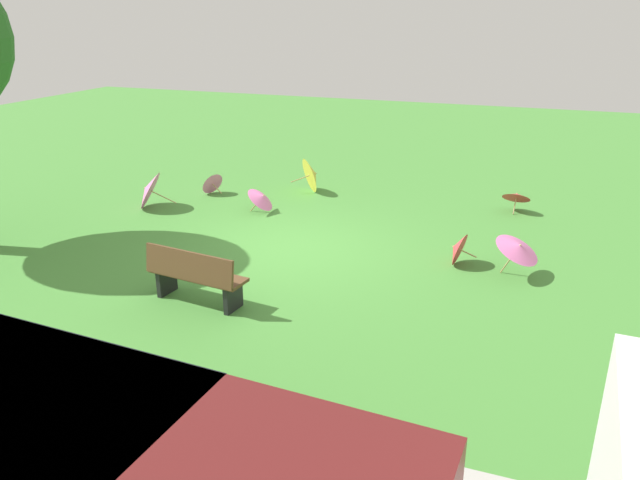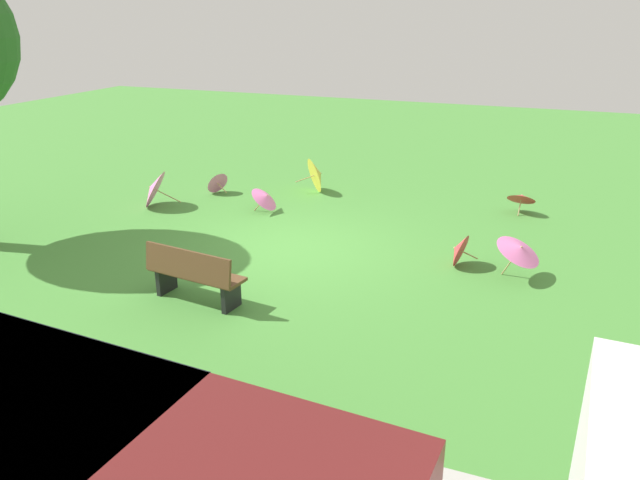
{
  "view_description": "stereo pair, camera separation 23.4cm",
  "coord_description": "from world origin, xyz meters",
  "px_view_note": "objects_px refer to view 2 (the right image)",
  "views": [
    {
      "loc": [
        -4.3,
        9.93,
        4.29
      ],
      "look_at": [
        -0.95,
        0.84,
        0.6
      ],
      "focal_mm": 34.31,
      "sensor_mm": 36.0,
      "label": 1
    },
    {
      "loc": [
        -4.52,
        9.84,
        4.29
      ],
      "look_at": [
        -0.95,
        0.84,
        0.6
      ],
      "focal_mm": 34.31,
      "sensor_mm": 36.0,
      "label": 2
    }
  ],
  "objects_px": {
    "parasol_pink_2": "(520,250)",
    "parasol_yellow_1": "(317,174)",
    "park_bench": "(194,274)",
    "parasol_pink_3": "(266,197)",
    "parasol_red_1": "(458,249)",
    "parasol_pink_1": "(217,182)",
    "parasol_pink_0": "(153,188)",
    "parasol_red_0": "(522,197)"
  },
  "relations": [
    {
      "from": "parasol_red_0",
      "to": "parasol_red_1",
      "type": "height_order",
      "value": "parasol_red_1"
    },
    {
      "from": "park_bench",
      "to": "parasol_pink_0",
      "type": "relative_size",
      "value": 1.54
    },
    {
      "from": "park_bench",
      "to": "parasol_pink_3",
      "type": "distance_m",
      "value": 4.54
    },
    {
      "from": "park_bench",
      "to": "parasol_pink_3",
      "type": "xyz_separation_m",
      "value": [
        0.98,
        -4.43,
        -0.12
      ]
    },
    {
      "from": "parasol_red_0",
      "to": "parasol_pink_0",
      "type": "height_order",
      "value": "parasol_pink_0"
    },
    {
      "from": "park_bench",
      "to": "parasol_pink_2",
      "type": "height_order",
      "value": "park_bench"
    },
    {
      "from": "parasol_pink_3",
      "to": "parasol_red_0",
      "type": "bearing_deg",
      "value": -159.24
    },
    {
      "from": "park_bench",
      "to": "parasol_yellow_1",
      "type": "xyz_separation_m",
      "value": [
        0.51,
        -6.37,
        -0.02
      ]
    },
    {
      "from": "parasol_yellow_1",
      "to": "parasol_pink_2",
      "type": "bearing_deg",
      "value": 144.39
    },
    {
      "from": "parasol_red_0",
      "to": "parasol_pink_1",
      "type": "xyz_separation_m",
      "value": [
        7.1,
        1.1,
        -0.09
      ]
    },
    {
      "from": "park_bench",
      "to": "parasol_red_0",
      "type": "height_order",
      "value": "park_bench"
    },
    {
      "from": "parasol_pink_1",
      "to": "park_bench",
      "type": "bearing_deg",
      "value": 117.41
    },
    {
      "from": "parasol_red_1",
      "to": "parasol_pink_3",
      "type": "height_order",
      "value": "parasol_red_1"
    },
    {
      "from": "parasol_pink_0",
      "to": "parasol_pink_3",
      "type": "xyz_separation_m",
      "value": [
        -2.57,
        -0.6,
        -0.1
      ]
    },
    {
      "from": "parasol_red_0",
      "to": "parasol_pink_1",
      "type": "bearing_deg",
      "value": 8.84
    },
    {
      "from": "parasol_pink_3",
      "to": "parasol_pink_1",
      "type": "bearing_deg",
      "value": -26.85
    },
    {
      "from": "parasol_pink_1",
      "to": "parasol_yellow_1",
      "type": "xyz_separation_m",
      "value": [
        -2.26,
        -1.03,
        0.16
      ]
    },
    {
      "from": "parasol_yellow_1",
      "to": "parasol_red_1",
      "type": "bearing_deg",
      "value": 139.7
    },
    {
      "from": "parasol_pink_3",
      "to": "parasol_yellow_1",
      "type": "bearing_deg",
      "value": -103.54
    },
    {
      "from": "parasol_red_0",
      "to": "parasol_pink_3",
      "type": "distance_m",
      "value": 5.67
    },
    {
      "from": "parasol_pink_2",
      "to": "parasol_yellow_1",
      "type": "bearing_deg",
      "value": -35.61
    },
    {
      "from": "park_bench",
      "to": "parasol_red_0",
      "type": "xyz_separation_m",
      "value": [
        -4.33,
        -6.44,
        -0.1
      ]
    },
    {
      "from": "park_bench",
      "to": "parasol_red_1",
      "type": "height_order",
      "value": "park_bench"
    },
    {
      "from": "parasol_red_1",
      "to": "parasol_pink_2",
      "type": "bearing_deg",
      "value": 168.58
    },
    {
      "from": "parasol_red_1",
      "to": "parasol_red_0",
      "type": "bearing_deg",
      "value": -102.83
    },
    {
      "from": "parasol_red_1",
      "to": "parasol_pink_3",
      "type": "bearing_deg",
      "value": -18.28
    },
    {
      "from": "parasol_red_1",
      "to": "parasol_pink_2",
      "type": "xyz_separation_m",
      "value": [
        -1.04,
        0.21,
        0.23
      ]
    },
    {
      "from": "parasol_red_1",
      "to": "parasol_pink_3",
      "type": "xyz_separation_m",
      "value": [
        4.51,
        -1.49,
        0.03
      ]
    },
    {
      "from": "parasol_pink_0",
      "to": "parasol_pink_2",
      "type": "distance_m",
      "value": 8.19
    },
    {
      "from": "park_bench",
      "to": "parasol_pink_2",
      "type": "xyz_separation_m",
      "value": [
        -4.57,
        -2.74,
        0.07
      ]
    },
    {
      "from": "park_bench",
      "to": "parasol_red_0",
      "type": "relative_size",
      "value": 2.49
    },
    {
      "from": "parasol_pink_0",
      "to": "parasol_pink_3",
      "type": "height_order",
      "value": "parasol_pink_0"
    },
    {
      "from": "parasol_pink_1",
      "to": "parasol_pink_2",
      "type": "bearing_deg",
      "value": 160.45
    },
    {
      "from": "parasol_pink_1",
      "to": "parasol_pink_3",
      "type": "relative_size",
      "value": 0.96
    },
    {
      "from": "parasol_red_1",
      "to": "parasol_yellow_1",
      "type": "relative_size",
      "value": 0.7
    },
    {
      "from": "park_bench",
      "to": "parasol_red_1",
      "type": "bearing_deg",
      "value": -140.18
    },
    {
      "from": "parasol_pink_0",
      "to": "parasol_red_1",
      "type": "relative_size",
      "value": 1.67
    },
    {
      "from": "parasol_red_0",
      "to": "parasol_pink_1",
      "type": "distance_m",
      "value": 7.18
    },
    {
      "from": "parasol_red_1",
      "to": "parasol_pink_1",
      "type": "relative_size",
      "value": 0.97
    },
    {
      "from": "parasol_pink_0",
      "to": "parasol_pink_3",
      "type": "bearing_deg",
      "value": -166.94
    },
    {
      "from": "parasol_pink_2",
      "to": "parasol_yellow_1",
      "type": "relative_size",
      "value": 1.09
    },
    {
      "from": "parasol_yellow_1",
      "to": "parasol_red_0",
      "type": "bearing_deg",
      "value": -179.14
    }
  ]
}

